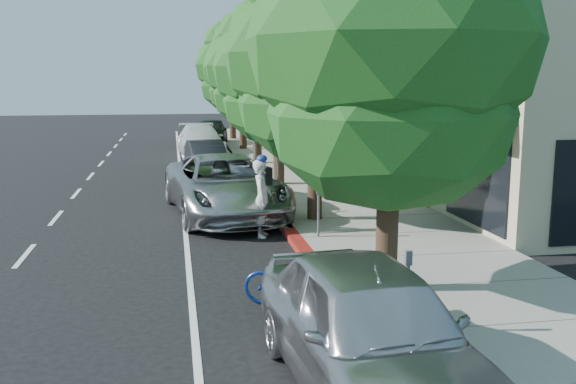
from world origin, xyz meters
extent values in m
plane|color=black|center=(0.00, 0.00, 0.00)|extent=(120.00, 120.00, 0.00)
cube|color=gray|center=(2.30, 8.00, 0.07)|extent=(4.60, 56.00, 0.15)
cube|color=#9E998E|center=(0.00, 8.00, 0.07)|extent=(0.30, 56.00, 0.15)
cube|color=maroon|center=(0.00, 1.00, 0.07)|extent=(0.32, 4.00, 0.15)
cube|color=#C4B596|center=(9.60, 18.00, 3.50)|extent=(10.00, 36.00, 7.00)
cylinder|color=black|center=(0.90, -2.00, 1.29)|extent=(0.40, 0.40, 2.58)
ellipsoid|color=#164514|center=(0.90, -2.00, 3.32)|extent=(4.37, 4.37, 3.50)
ellipsoid|color=#164514|center=(0.90, -2.00, 4.58)|extent=(5.14, 5.14, 4.11)
cylinder|color=black|center=(0.90, 4.00, 1.29)|extent=(0.40, 0.40, 2.57)
ellipsoid|color=#164514|center=(0.90, 4.00, 3.31)|extent=(4.21, 4.21, 3.36)
ellipsoid|color=#164514|center=(0.90, 4.00, 4.55)|extent=(4.95, 4.95, 3.96)
ellipsoid|color=#164514|center=(0.90, 4.00, 5.88)|extent=(3.71, 3.71, 2.97)
cylinder|color=black|center=(0.90, 10.00, 1.22)|extent=(0.40, 0.40, 2.44)
ellipsoid|color=#164514|center=(0.90, 10.00, 3.14)|extent=(4.08, 4.08, 3.27)
ellipsoid|color=#164514|center=(0.90, 10.00, 4.33)|extent=(4.81, 4.81, 3.84)
ellipsoid|color=#164514|center=(0.90, 10.00, 5.58)|extent=(3.60, 3.60, 2.88)
cylinder|color=black|center=(0.90, 16.00, 1.26)|extent=(0.40, 0.40, 2.52)
ellipsoid|color=#164514|center=(0.90, 16.00, 3.24)|extent=(4.02, 4.02, 3.21)
ellipsoid|color=#164514|center=(0.90, 16.00, 4.46)|extent=(4.73, 4.73, 3.78)
ellipsoid|color=#164514|center=(0.90, 16.00, 5.76)|extent=(3.54, 3.54, 2.84)
cylinder|color=black|center=(0.90, 22.00, 1.27)|extent=(0.40, 0.40, 2.54)
ellipsoid|color=#164514|center=(0.90, 22.00, 3.27)|extent=(3.69, 3.69, 2.96)
ellipsoid|color=#164514|center=(0.90, 22.00, 4.50)|extent=(4.35, 4.35, 3.48)
ellipsoid|color=#164514|center=(0.90, 22.00, 5.81)|extent=(3.26, 3.26, 2.61)
cylinder|color=black|center=(0.90, 28.00, 1.34)|extent=(0.40, 0.40, 2.68)
ellipsoid|color=#164514|center=(0.90, 28.00, 3.45)|extent=(4.04, 4.04, 3.23)
ellipsoid|color=#164514|center=(0.90, 28.00, 4.75)|extent=(4.75, 4.75, 3.80)
ellipsoid|color=#164514|center=(0.90, 28.00, 6.13)|extent=(3.56, 3.56, 2.85)
imported|color=beige|center=(-0.70, 2.83, 0.98)|extent=(0.62, 0.80, 1.95)
imported|color=navy|center=(-0.83, -2.19, 0.47)|extent=(1.89, 1.15, 0.94)
imported|color=#AAAAAF|center=(-1.41, 5.50, 0.87)|extent=(3.58, 6.55, 1.74)
imported|color=black|center=(-1.50, 14.17, 0.68)|extent=(1.80, 4.22, 1.35)
imported|color=white|center=(-1.48, 20.36, 0.78)|extent=(2.44, 5.48, 1.56)
imported|color=black|center=(-0.70, 24.81, 0.82)|extent=(2.41, 4.96, 1.63)
imported|color=#B5B5BA|center=(-0.50, -5.50, 0.86)|extent=(2.40, 5.17, 1.71)
imported|color=black|center=(3.54, 6.88, 1.13)|extent=(1.20, 1.16, 1.95)
camera|label=1|loc=(-2.83, -12.72, 3.93)|focal=40.00mm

